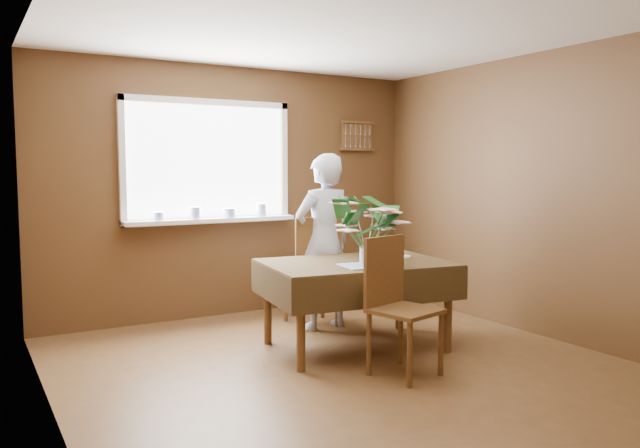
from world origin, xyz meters
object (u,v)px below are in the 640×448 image
seated_woman (324,242)px  flower_bouquet (367,223)px  dining_table (356,272)px  chair_far (314,267)px  chair_near (396,300)px

seated_woman → flower_bouquet: bearing=80.3°
seated_woman → flower_bouquet: size_ratio=2.76×
dining_table → chair_far: size_ratio=1.54×
seated_woman → dining_table: bearing=79.1°
dining_table → chair_near: size_ratio=1.62×
dining_table → chair_far: (0.06, 0.79, -0.07)m
chair_far → chair_near: size_ratio=1.05×
chair_far → chair_near: (-0.15, -1.46, -0.02)m
seated_woman → flower_bouquet: seated_woman is taller
flower_bouquet → chair_far: bearing=86.4°
chair_near → chair_far: bearing=69.8°
chair_far → flower_bouquet: size_ratio=1.78×
chair_near → flower_bouquet: flower_bouquet is taller
chair_far → flower_bouquet: (-0.06, -0.95, 0.49)m
chair_far → chair_near: 1.47m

